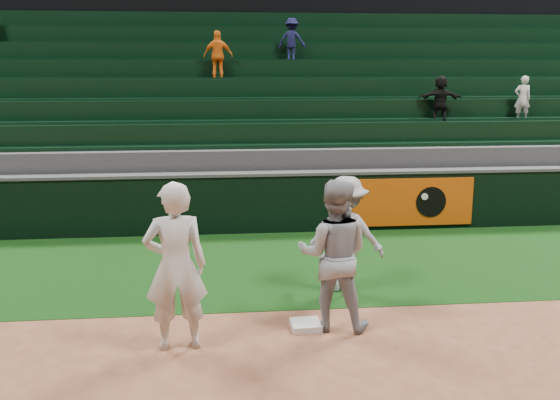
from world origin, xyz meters
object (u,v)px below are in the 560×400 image
Objects in this scene: first_base at (306,325)px; baserunner at (334,255)px; first_baseman at (176,267)px; base_coach at (346,234)px.

baserunner reaches higher than first_base.
first_baseman is 1.17× the size of base_coach.
base_coach is at bearing -151.15° from first_baseman.
first_baseman is 1.05× the size of baserunner.
base_coach reaches higher than first_base.
first_baseman reaches higher than base_coach.
base_coach is at bearing 59.19° from first_base.
base_coach is (0.43, 1.31, -0.10)m from baserunner.
first_base is 1.96m from first_baseman.
first_baseman reaches higher than baserunner.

